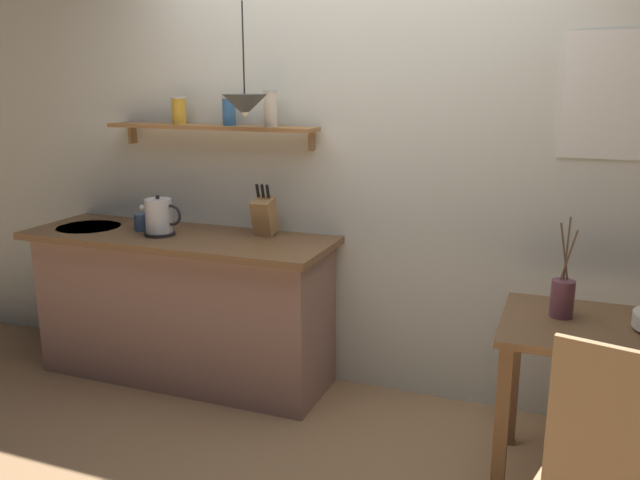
{
  "coord_description": "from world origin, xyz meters",
  "views": [
    {
      "loc": [
        1.09,
        -2.82,
        1.76
      ],
      "look_at": [
        -0.1,
        0.25,
        0.95
      ],
      "focal_mm": 36.67,
      "sensor_mm": 36.0,
      "label": 1
    }
  ],
  "objects_px": {
    "coffee_mug_by_sink": "(142,222)",
    "dining_table": "(613,360)",
    "knife_block": "(265,216)",
    "dining_chair_near": "(612,464)",
    "electric_kettle": "(159,217)",
    "pendant_lamp": "(245,105)",
    "twig_vase": "(562,297)"
  },
  "relations": [
    {
      "from": "dining_table",
      "to": "coffee_mug_by_sink",
      "type": "height_order",
      "value": "coffee_mug_by_sink"
    },
    {
      "from": "electric_kettle",
      "to": "dining_chair_near",
      "type": "bearing_deg",
      "value": -21.81
    },
    {
      "from": "twig_vase",
      "to": "pendant_lamp",
      "type": "distance_m",
      "value": 1.82
    },
    {
      "from": "dining_chair_near",
      "to": "electric_kettle",
      "type": "xyz_separation_m",
      "value": [
        -2.38,
        0.95,
        0.46
      ]
    },
    {
      "from": "knife_block",
      "to": "coffee_mug_by_sink",
      "type": "relative_size",
      "value": 2.22
    },
    {
      "from": "dining_table",
      "to": "pendant_lamp",
      "type": "xyz_separation_m",
      "value": [
        -1.85,
        0.31,
        1.01
      ]
    },
    {
      "from": "electric_kettle",
      "to": "dining_table",
      "type": "bearing_deg",
      "value": -6.52
    },
    {
      "from": "dining_chair_near",
      "to": "coffee_mug_by_sink",
      "type": "height_order",
      "value": "coffee_mug_by_sink"
    },
    {
      "from": "dining_table",
      "to": "pendant_lamp",
      "type": "distance_m",
      "value": 2.13
    },
    {
      "from": "dining_table",
      "to": "pendant_lamp",
      "type": "bearing_deg",
      "value": 170.63
    },
    {
      "from": "coffee_mug_by_sink",
      "to": "dining_chair_near",
      "type": "bearing_deg",
      "value": -21.88
    },
    {
      "from": "twig_vase",
      "to": "pendant_lamp",
      "type": "height_order",
      "value": "pendant_lamp"
    },
    {
      "from": "dining_table",
      "to": "twig_vase",
      "type": "distance_m",
      "value": 0.32
    },
    {
      "from": "dining_table",
      "to": "knife_block",
      "type": "xyz_separation_m",
      "value": [
        -1.83,
        0.48,
        0.39
      ]
    },
    {
      "from": "dining_table",
      "to": "twig_vase",
      "type": "relative_size",
      "value": 2.08
    },
    {
      "from": "knife_block",
      "to": "coffee_mug_by_sink",
      "type": "bearing_deg",
      "value": -169.86
    },
    {
      "from": "dining_table",
      "to": "knife_block",
      "type": "relative_size",
      "value": 3.04
    },
    {
      "from": "dining_chair_near",
      "to": "electric_kettle",
      "type": "distance_m",
      "value": 2.6
    },
    {
      "from": "pendant_lamp",
      "to": "dining_chair_near",
      "type": "bearing_deg",
      "value": -28.26
    },
    {
      "from": "dining_chair_near",
      "to": "twig_vase",
      "type": "height_order",
      "value": "twig_vase"
    },
    {
      "from": "coffee_mug_by_sink",
      "to": "pendant_lamp",
      "type": "bearing_deg",
      "value": -3.25
    },
    {
      "from": "dining_chair_near",
      "to": "pendant_lamp",
      "type": "height_order",
      "value": "pendant_lamp"
    },
    {
      "from": "knife_block",
      "to": "pendant_lamp",
      "type": "xyz_separation_m",
      "value": [
        -0.02,
        -0.17,
        0.62
      ]
    },
    {
      "from": "coffee_mug_by_sink",
      "to": "pendant_lamp",
      "type": "distance_m",
      "value": 1.0
    },
    {
      "from": "coffee_mug_by_sink",
      "to": "knife_block",
      "type": "bearing_deg",
      "value": 10.14
    },
    {
      "from": "knife_block",
      "to": "coffee_mug_by_sink",
      "type": "distance_m",
      "value": 0.75
    },
    {
      "from": "coffee_mug_by_sink",
      "to": "electric_kettle",
      "type": "bearing_deg",
      "value": -22.91
    },
    {
      "from": "twig_vase",
      "to": "electric_kettle",
      "type": "xyz_separation_m",
      "value": [
        -2.18,
        0.21,
        0.14
      ]
    },
    {
      "from": "twig_vase",
      "to": "pendant_lamp",
      "type": "xyz_separation_m",
      "value": [
        -1.63,
        0.24,
        0.78
      ]
    },
    {
      "from": "dining_table",
      "to": "coffee_mug_by_sink",
      "type": "relative_size",
      "value": 6.76
    },
    {
      "from": "dining_chair_near",
      "to": "coffee_mug_by_sink",
      "type": "relative_size",
      "value": 7.27
    },
    {
      "from": "coffee_mug_by_sink",
      "to": "dining_table",
      "type": "bearing_deg",
      "value": -7.67
    }
  ]
}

